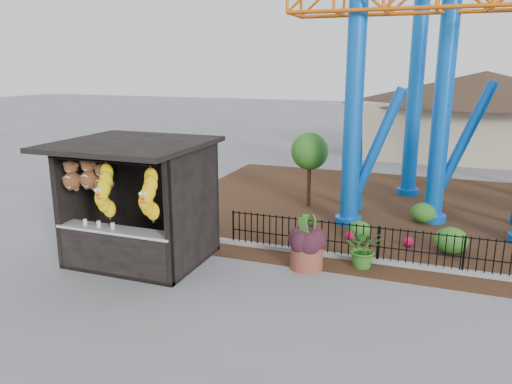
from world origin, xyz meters
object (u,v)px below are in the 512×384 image
(prize_booth, at_px, (134,205))
(potted_plant, at_px, (364,248))
(terracotta_planter, at_px, (307,256))
(roller_coaster, at_px, (490,13))

(prize_booth, bearing_deg, potted_plant, 17.35)
(terracotta_planter, bearing_deg, roller_coaster, 57.36)
(terracotta_planter, height_order, potted_plant, potted_plant)
(roller_coaster, height_order, potted_plant, roller_coaster)
(prize_booth, relative_size, terracotta_planter, 4.31)
(roller_coaster, relative_size, terracotta_planter, 13.55)
(potted_plant, bearing_deg, prize_booth, -179.10)
(prize_booth, height_order, terracotta_planter, prize_booth)
(terracotta_planter, bearing_deg, potted_plant, 23.05)
(roller_coaster, distance_m, potted_plant, 8.58)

